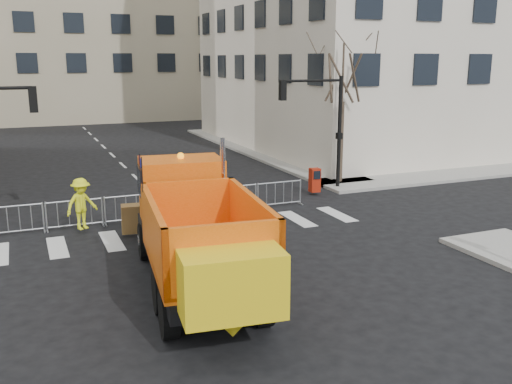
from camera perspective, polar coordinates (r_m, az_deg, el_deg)
name	(u,v)px	position (r m, az deg, el deg)	size (l,w,h in m)	color
ground	(248,285)	(16.15, -0.78, -9.26)	(120.00, 120.00, 0.00)	black
sidewalk_back	(172,210)	(23.83, -8.44, -1.78)	(64.00, 5.00, 0.15)	gray
building_far	(63,2)	(66.35, -18.70, 17.55)	(30.00, 18.00, 24.00)	tan
traffic_light_right	(339,134)	(27.48, 8.32, 5.79)	(0.18, 0.18, 5.40)	black
crowd_barriers	(158,206)	(22.69, -9.75, -1.35)	(12.60, 0.60, 1.10)	#9EA0A5
street_tree	(342,109)	(28.58, 8.57, 8.18)	(3.00, 3.00, 7.50)	#382B21
plow_truck	(196,229)	(15.27, -6.06, -3.66)	(3.97, 10.45, 3.96)	black
cop_a	(160,207)	(21.40, -9.60, -1.45)	(0.61, 0.40, 1.66)	black
cop_b	(176,201)	(21.66, -8.04, -0.92)	(0.91, 0.71, 1.88)	black
cop_c	(156,213)	(20.63, -9.93, -2.09)	(0.94, 0.39, 1.61)	black
worker	(81,204)	(21.40, -17.06, -1.14)	(1.21, 0.70, 1.88)	#EEF51C
newspaper_box	(315,180)	(26.49, 5.89, 1.19)	(0.45, 0.40, 1.10)	#A11F0C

